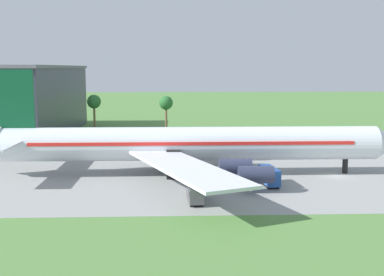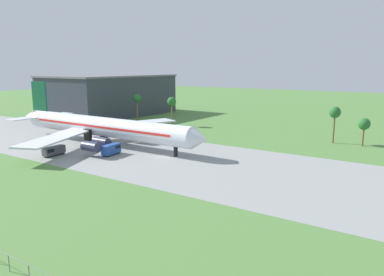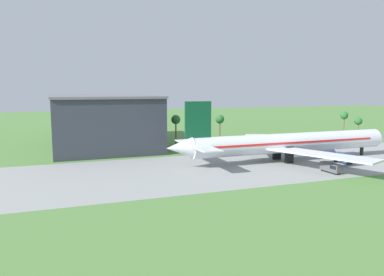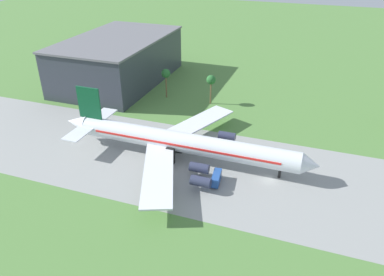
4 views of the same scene
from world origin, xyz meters
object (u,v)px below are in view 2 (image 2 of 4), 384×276
(catering_van, at_px, (53,151))
(terminal_building, at_px, (110,95))
(baggage_tug, at_px, (112,149))
(jet_airliner, at_px, (100,127))

(catering_van, distance_m, terminal_building, 87.61)
(baggage_tug, relative_size, catering_van, 0.98)
(jet_airliner, xyz_separation_m, catering_van, (1.07, -17.90, -4.19))
(catering_van, height_order, terminal_building, terminal_building)
(catering_van, bearing_deg, baggage_tug, 37.57)
(baggage_tug, distance_m, terminal_building, 88.49)
(jet_airliner, xyz_separation_m, baggage_tug, (13.45, -8.37, -3.97))
(terminal_building, bearing_deg, catering_van, -54.23)
(jet_airliner, height_order, terminal_building, terminal_building)
(jet_airliner, relative_size, terminal_building, 1.27)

